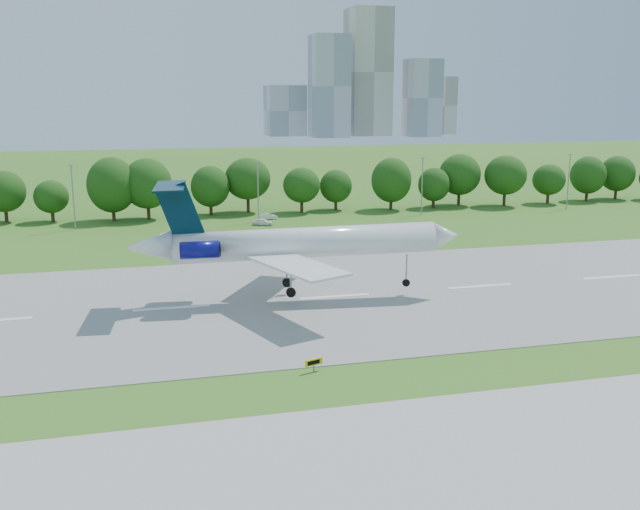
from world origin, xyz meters
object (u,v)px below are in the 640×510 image
(service_vehicle_a, at_px, (268,216))
(service_vehicle_b, at_px, (263,222))
(airliner, at_px, (289,242))
(taxi_sign_left, at_px, (314,362))

(service_vehicle_a, bearing_deg, service_vehicle_b, 146.59)
(airliner, bearing_deg, service_vehicle_a, 88.16)
(taxi_sign_left, height_order, service_vehicle_b, service_vehicle_b)
(airliner, height_order, service_vehicle_a, airliner)
(taxi_sign_left, bearing_deg, airliner, 64.28)
(taxi_sign_left, bearing_deg, service_vehicle_b, 64.61)
(airliner, height_order, taxi_sign_left, airliner)
(taxi_sign_left, bearing_deg, service_vehicle_a, 63.65)
(airliner, xyz_separation_m, service_vehicle_b, (5.79, 52.65, -6.60))
(service_vehicle_a, bearing_deg, taxi_sign_left, 157.57)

